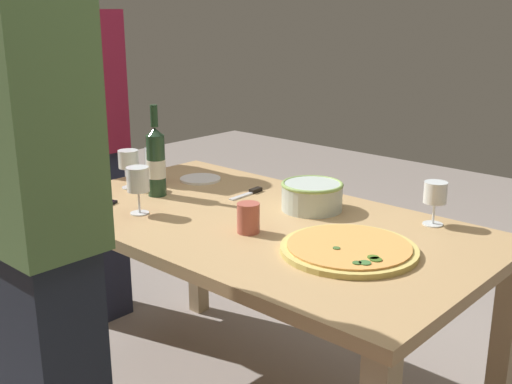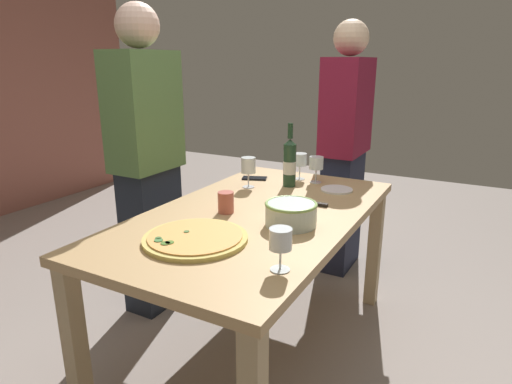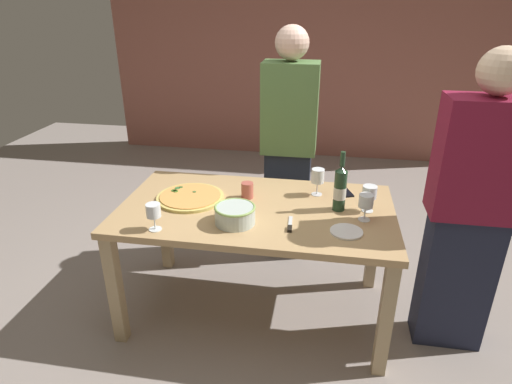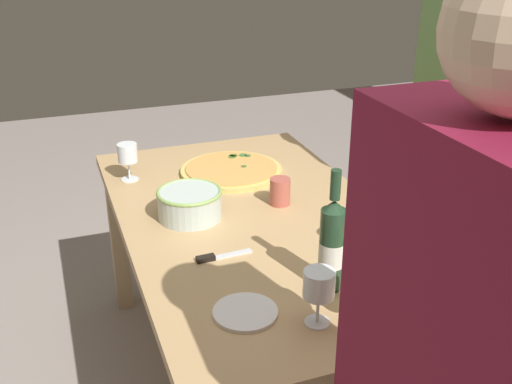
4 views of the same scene
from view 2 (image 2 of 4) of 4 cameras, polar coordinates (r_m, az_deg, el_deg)
name	(u,v)px [view 2 (image 2 of 4)]	position (r m, az deg, el deg)	size (l,w,h in m)	color
ground_plane	(256,349)	(2.38, 0.00, -19.89)	(8.00, 8.00, 0.00)	gray
dining_table	(256,230)	(2.06, 0.00, -5.05)	(1.60, 0.90, 0.75)	tan
pizza	(195,238)	(1.72, -7.95, -5.98)	(0.41, 0.41, 0.03)	#D1BC61
serving_bowl	(291,213)	(1.85, 4.59, -2.73)	(0.22, 0.22, 0.10)	silver
wine_bottle	(290,162)	(2.42, 4.43, 3.88)	(0.07, 0.07, 0.35)	#213E26
wine_glass_near_pizza	(248,167)	(2.39, -1.01, 3.33)	(0.08, 0.08, 0.17)	white
wine_glass_by_bottle	(300,160)	(2.58, 5.76, 4.16)	(0.08, 0.08, 0.16)	white
wine_glass_far_left	(316,164)	(2.52, 7.90, 3.61)	(0.08, 0.08, 0.15)	white
wine_glass_far_right	(281,240)	(1.44, 3.23, -6.33)	(0.08, 0.08, 0.15)	white
cup_amber	(226,202)	(2.01, -3.97, -1.35)	(0.07, 0.07, 0.10)	#B45648
side_plate	(337,190)	(2.40, 10.52, 0.31)	(0.17, 0.17, 0.01)	white
cell_phone	(255,178)	(2.59, -0.19, 1.82)	(0.07, 0.14, 0.01)	black
pizza_knife	(315,204)	(2.13, 7.72, -1.60)	(0.03, 0.18, 0.02)	silver
person_host	(147,163)	(2.51, -14.03, 3.71)	(0.39, 0.24, 1.71)	#1F2531
person_guest_left	(345,150)	(3.01, 11.51, 5.44)	(0.44, 0.24, 1.68)	#1E2236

